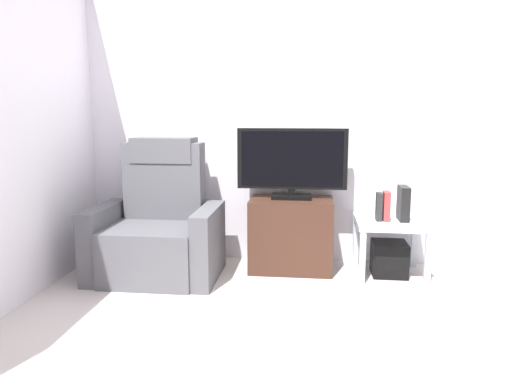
# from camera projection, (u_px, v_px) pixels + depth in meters

# --- Properties ---
(ground_plane) EXTENTS (6.40, 6.40, 0.00)m
(ground_plane) POSITION_uv_depth(u_px,v_px,m) (296.00, 311.00, 3.09)
(ground_plane) COLOR #BCB2AD
(wall_back) EXTENTS (6.40, 0.06, 2.60)m
(wall_back) POSITION_uv_depth(u_px,v_px,m) (302.00, 110.00, 3.97)
(wall_back) COLOR silver
(wall_back) RESTS_ON ground
(wall_side) EXTENTS (0.06, 4.48, 2.60)m
(wall_side) POSITION_uv_depth(u_px,v_px,m) (11.00, 110.00, 3.08)
(wall_side) COLOR silver
(wall_side) RESTS_ON ground
(tv_stand) EXTENTS (0.67, 0.45, 0.59)m
(tv_stand) POSITION_uv_depth(u_px,v_px,m) (291.00, 234.00, 3.87)
(tv_stand) COLOR #3D2319
(tv_stand) RESTS_ON ground
(television) EXTENTS (0.88, 0.20, 0.57)m
(television) POSITION_uv_depth(u_px,v_px,m) (292.00, 162.00, 3.79)
(television) COLOR black
(television) RESTS_ON tv_stand
(recliner_armchair) EXTENTS (0.98, 0.78, 1.08)m
(recliner_armchair) POSITION_uv_depth(u_px,v_px,m) (158.00, 228.00, 3.74)
(recliner_armchair) COLOR #515156
(recliner_armchair) RESTS_ON ground
(side_table) EXTENTS (0.54, 0.54, 0.45)m
(side_table) POSITION_uv_depth(u_px,v_px,m) (391.00, 229.00, 3.71)
(side_table) COLOR silver
(side_table) RESTS_ON ground
(subwoofer_box) EXTENTS (0.27, 0.27, 0.27)m
(subwoofer_box) POSITION_uv_depth(u_px,v_px,m) (389.00, 258.00, 3.76)
(subwoofer_box) COLOR black
(subwoofer_box) RESTS_ON ground
(book_leftmost) EXTENTS (0.04, 0.10, 0.22)m
(book_leftmost) POSITION_uv_depth(u_px,v_px,m) (379.00, 207.00, 3.68)
(book_leftmost) COLOR #262626
(book_leftmost) RESTS_ON side_table
(book_middle) EXTENTS (0.05, 0.12, 0.23)m
(book_middle) POSITION_uv_depth(u_px,v_px,m) (386.00, 206.00, 3.67)
(book_middle) COLOR red
(book_middle) RESTS_ON side_table
(game_console) EXTENTS (0.07, 0.20, 0.27)m
(game_console) POSITION_uv_depth(u_px,v_px,m) (403.00, 203.00, 3.68)
(game_console) COLOR black
(game_console) RESTS_ON side_table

